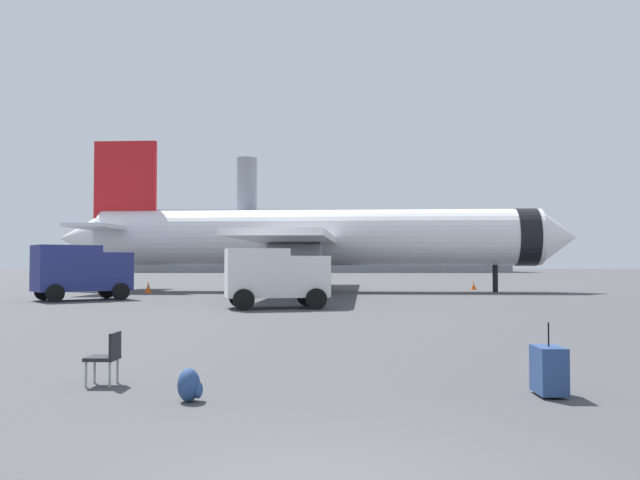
{
  "coord_description": "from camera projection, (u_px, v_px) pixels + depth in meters",
  "views": [
    {
      "loc": [
        0.01,
        -5.97,
        2.0
      ],
      "look_at": [
        -0.19,
        24.08,
        3.0
      ],
      "focal_mm": 37.83,
      "sensor_mm": 36.0,
      "label": 1
    }
  ],
  "objects": [
    {
      "name": "gate_chair",
      "position": [
        107.0,
        355.0,
        10.97
      ],
      "size": [
        0.49,
        0.49,
        0.86
      ],
      "color": "black",
      "rests_on": "ground"
    },
    {
      "name": "traveller_backpack",
      "position": [
        190.0,
        385.0,
        9.67
      ],
      "size": [
        0.36,
        0.4,
        0.48
      ],
      "color": "navy",
      "rests_on": "ground"
    },
    {
      "name": "safety_cone_far",
      "position": [
        474.0,
        285.0,
        49.56
      ],
      "size": [
        0.44,
        0.44,
        0.62
      ],
      "color": "#F2590C",
      "rests_on": "ground"
    },
    {
      "name": "safety_cone_mid",
      "position": [
        148.0,
        287.0,
        43.89
      ],
      "size": [
        0.44,
        0.44,
        0.78
      ],
      "color": "#F2590C",
      "rests_on": "ground"
    },
    {
      "name": "airplane_at_gate",
      "position": [
        314.0,
        238.0,
        46.16
      ],
      "size": [
        35.75,
        32.23,
        10.5
      ],
      "color": "white",
      "rests_on": "ground"
    },
    {
      "name": "safety_cone_near",
      "position": [
        328.0,
        285.0,
        49.44
      ],
      "size": [
        0.44,
        0.44,
        0.67
      ],
      "color": "#F2590C",
      "rests_on": "ground"
    },
    {
      "name": "terminal_building",
      "position": [
        312.0,
        242.0,
        144.99
      ],
      "size": [
        80.48,
        19.66,
        24.6
      ],
      "color": "gray",
      "rests_on": "ground"
    },
    {
      "name": "service_truck",
      "position": [
        81.0,
        270.0,
        35.64
      ],
      "size": [
        5.17,
        4.62,
        2.9
      ],
      "color": "navy",
      "rests_on": "ground"
    },
    {
      "name": "cargo_van",
      "position": [
        275.0,
        275.0,
        29.31
      ],
      "size": [
        4.73,
        3.13,
        2.6
      ],
      "color": "white",
      "rests_on": "ground"
    },
    {
      "name": "rolling_suitcase",
      "position": [
        549.0,
        370.0,
        10.09
      ],
      "size": [
        0.4,
        0.64,
        1.1
      ],
      "color": "navy",
      "rests_on": "ground"
    }
  ]
}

